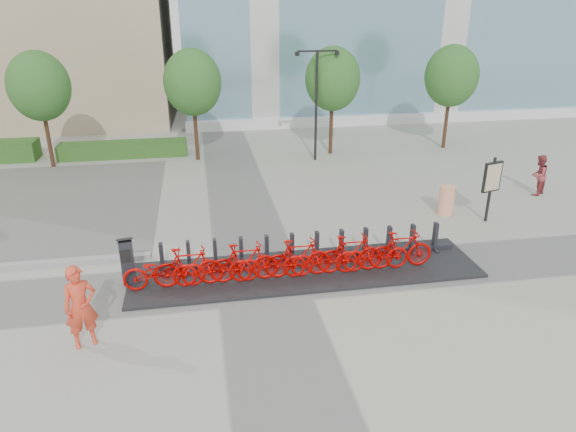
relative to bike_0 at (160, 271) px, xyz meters
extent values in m
plane|color=#9F9F8C|center=(2.60, 0.05, -0.57)|extent=(120.00, 120.00, 0.00)
cube|color=#316E22|center=(-2.40, 13.25, -0.22)|extent=(6.00, 1.20, 0.70)
cylinder|color=#482F1A|center=(-5.40, 12.05, 0.93)|extent=(0.18, 0.18, 3.00)
ellipsoid|color=#216A23|center=(-5.40, 12.05, 3.03)|extent=(2.60, 2.60, 2.99)
cylinder|color=#482F1A|center=(1.10, 12.05, 0.93)|extent=(0.18, 0.18, 3.00)
ellipsoid|color=#216A23|center=(1.10, 12.05, 3.03)|extent=(2.60, 2.60, 2.99)
cylinder|color=#482F1A|center=(7.60, 12.05, 0.93)|extent=(0.18, 0.18, 3.00)
ellipsoid|color=#216A23|center=(7.60, 12.05, 3.03)|extent=(2.60, 2.60, 2.99)
cylinder|color=#482F1A|center=(13.60, 12.05, 0.93)|extent=(0.18, 0.18, 3.00)
ellipsoid|color=#216A23|center=(13.60, 12.05, 3.03)|extent=(2.60, 2.60, 2.99)
cylinder|color=black|center=(6.60, 11.05, 1.93)|extent=(0.12, 0.12, 5.00)
cube|color=black|center=(6.15, 11.05, 4.38)|extent=(0.90, 0.08, 0.08)
cube|color=black|center=(7.05, 11.05, 4.38)|extent=(0.90, 0.08, 0.08)
cylinder|color=black|center=(5.70, 11.05, 4.28)|extent=(0.20, 0.20, 0.18)
cylinder|color=black|center=(7.50, 11.05, 4.28)|extent=(0.20, 0.20, 0.18)
cube|color=black|center=(3.90, 0.35, -0.53)|extent=(9.60, 2.40, 0.08)
imported|color=#B40300|center=(0.00, 0.00, 0.00)|extent=(1.87, 0.65, 0.98)
imported|color=#B40300|center=(0.72, 0.00, 0.05)|extent=(1.81, 0.51, 1.09)
imported|color=#B40300|center=(1.44, 0.00, 0.00)|extent=(1.87, 0.65, 0.98)
imported|color=#B40300|center=(2.16, 0.00, 0.05)|extent=(1.81, 0.51, 1.09)
imported|color=#B40300|center=(2.88, 0.00, 0.00)|extent=(1.87, 0.65, 0.98)
imported|color=#B40300|center=(3.60, 0.00, 0.05)|extent=(1.81, 0.51, 1.09)
imported|color=#B40300|center=(4.32, 0.00, 0.00)|extent=(1.87, 0.65, 0.98)
imported|color=#B40300|center=(5.04, 0.00, 0.05)|extent=(1.81, 0.51, 1.09)
imported|color=#B40300|center=(5.76, 0.00, 0.00)|extent=(1.87, 0.65, 0.98)
imported|color=#B40300|center=(6.48, 0.00, 0.05)|extent=(1.81, 0.51, 1.09)
cube|color=#23232A|center=(-0.84, 0.44, 0.12)|extent=(0.39, 0.34, 1.22)
cube|color=black|center=(-0.84, 0.44, 0.77)|extent=(0.46, 0.41, 0.16)
cube|color=black|center=(-0.84, 0.29, 0.36)|extent=(0.24, 0.06, 0.34)
imported|color=red|center=(-1.50, -2.02, 0.38)|extent=(0.81, 0.68, 1.89)
imported|color=#98353C|center=(13.97, 4.86, 0.22)|extent=(0.97, 0.92, 1.58)
cylinder|color=#EF4C00|center=(9.59, 3.60, -0.05)|extent=(0.57, 0.57, 1.05)
cylinder|color=black|center=(10.69, 2.79, 0.55)|extent=(0.10, 0.10, 2.25)
cube|color=black|center=(10.69, 2.79, 1.01)|extent=(0.73, 0.31, 1.02)
cube|color=#C1B48D|center=(10.69, 2.72, 1.01)|extent=(0.61, 0.20, 0.90)
camera|label=1|loc=(1.20, -11.93, 6.32)|focal=32.00mm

